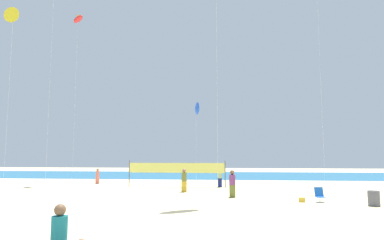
{
  "coord_description": "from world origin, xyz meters",
  "views": [
    {
      "loc": [
        3.22,
        -18.55,
        2.83
      ],
      "look_at": [
        0.47,
        8.05,
        5.7
      ],
      "focal_mm": 31.32,
      "sensor_mm": 36.0,
      "label": 1
    }
  ],
  "objects_px": {
    "folding_beach_chair": "(320,194)",
    "beach_handbag": "(302,200)",
    "beachgoer_coral_shirt": "(98,175)",
    "kite_red_inflatable": "(78,19)",
    "kite_blue_delta": "(196,108)",
    "volleyball_net": "(176,169)",
    "beachgoer_plum_shirt": "(232,183)",
    "beachgoer_olive_shirt": "(184,180)",
    "kite_yellow_delta": "(13,16)",
    "mother_figure": "(59,237)",
    "beachgoer_sage_shirt": "(220,177)",
    "trash_barrel": "(374,198)"
  },
  "relations": [
    {
      "from": "beachgoer_olive_shirt",
      "to": "kite_red_inflatable",
      "type": "xyz_separation_m",
      "value": [
        -12.39,
        6.62,
        16.46
      ]
    },
    {
      "from": "volleyball_net",
      "to": "kite_red_inflatable",
      "type": "height_order",
      "value": "kite_red_inflatable"
    },
    {
      "from": "beachgoer_olive_shirt",
      "to": "kite_blue_delta",
      "type": "xyz_separation_m",
      "value": [
        0.06,
        9.82,
        7.07
      ]
    },
    {
      "from": "beachgoer_sage_shirt",
      "to": "beachgoer_plum_shirt",
      "type": "distance_m",
      "value": 7.66
    },
    {
      "from": "mother_figure",
      "to": "volleyball_net",
      "type": "distance_m",
      "value": 22.92
    },
    {
      "from": "mother_figure",
      "to": "beachgoer_coral_shirt",
      "type": "distance_m",
      "value": 27.04
    },
    {
      "from": "folding_beach_chair",
      "to": "beachgoer_olive_shirt",
      "type": "bearing_deg",
      "value": 166.49
    },
    {
      "from": "beach_handbag",
      "to": "kite_blue_delta",
      "type": "distance_m",
      "value": 18.56
    },
    {
      "from": "folding_beach_chair",
      "to": "beach_handbag",
      "type": "xyz_separation_m",
      "value": [
        -1.11,
        -0.21,
        -0.33
      ]
    },
    {
      "from": "beachgoer_plum_shirt",
      "to": "kite_blue_delta",
      "type": "xyz_separation_m",
      "value": [
        -3.67,
        12.87,
        7.05
      ]
    },
    {
      "from": "kite_yellow_delta",
      "to": "beachgoer_plum_shirt",
      "type": "bearing_deg",
      "value": 5.78
    },
    {
      "from": "kite_red_inflatable",
      "to": "kite_yellow_delta",
      "type": "distance_m",
      "value": 12.13
    },
    {
      "from": "mother_figure",
      "to": "trash_barrel",
      "type": "relative_size",
      "value": 1.95
    },
    {
      "from": "beachgoer_olive_shirt",
      "to": "trash_barrel",
      "type": "xyz_separation_m",
      "value": [
        11.67,
        -6.2,
        -0.54
      ]
    },
    {
      "from": "beachgoer_olive_shirt",
      "to": "beach_handbag",
      "type": "height_order",
      "value": "beachgoer_olive_shirt"
    },
    {
      "from": "mother_figure",
      "to": "folding_beach_chair",
      "type": "bearing_deg",
      "value": 37.75
    },
    {
      "from": "beachgoer_sage_shirt",
      "to": "trash_barrel",
      "type": "xyz_separation_m",
      "value": [
        8.96,
        -10.75,
        -0.5
      ]
    },
    {
      "from": "volleyball_net",
      "to": "beachgoer_plum_shirt",
      "type": "bearing_deg",
      "value": -55.58
    },
    {
      "from": "folding_beach_chair",
      "to": "volleyball_net",
      "type": "bearing_deg",
      "value": 153.15
    },
    {
      "from": "folding_beach_chair",
      "to": "kite_yellow_delta",
      "type": "height_order",
      "value": "kite_yellow_delta"
    },
    {
      "from": "trash_barrel",
      "to": "kite_yellow_delta",
      "type": "distance_m",
      "value": 26.79
    },
    {
      "from": "beachgoer_coral_shirt",
      "to": "kite_red_inflatable",
      "type": "xyz_separation_m",
      "value": [
        -2.61,
        -0.19,
        16.6
      ]
    },
    {
      "from": "beachgoer_coral_shirt",
      "to": "beachgoer_plum_shirt",
      "type": "bearing_deg",
      "value": 75.89
    },
    {
      "from": "beachgoer_olive_shirt",
      "to": "kite_blue_delta",
      "type": "distance_m",
      "value": 12.1
    },
    {
      "from": "volleyball_net",
      "to": "kite_blue_delta",
      "type": "xyz_separation_m",
      "value": [
        1.34,
        5.56,
        6.39
      ]
    },
    {
      "from": "beach_handbag",
      "to": "kite_red_inflatable",
      "type": "xyz_separation_m",
      "value": [
        -20.33,
        11.63,
        17.3
      ]
    },
    {
      "from": "kite_blue_delta",
      "to": "kite_yellow_delta",
      "type": "xyz_separation_m",
      "value": [
        -12.03,
        -14.46,
        4.9
      ]
    },
    {
      "from": "folding_beach_chair",
      "to": "volleyball_net",
      "type": "height_order",
      "value": "volleyball_net"
    },
    {
      "from": "beachgoer_olive_shirt",
      "to": "kite_blue_delta",
      "type": "height_order",
      "value": "kite_blue_delta"
    },
    {
      "from": "mother_figure",
      "to": "beach_handbag",
      "type": "relative_size",
      "value": 4.82
    },
    {
      "from": "folding_beach_chair",
      "to": "beach_handbag",
      "type": "relative_size",
      "value": 2.55
    },
    {
      "from": "mother_figure",
      "to": "kite_yellow_delta",
      "type": "bearing_deg",
      "value": 111.74
    },
    {
      "from": "beachgoer_plum_shirt",
      "to": "kite_blue_delta",
      "type": "bearing_deg",
      "value": 55.97
    },
    {
      "from": "kite_red_inflatable",
      "to": "beach_handbag",
      "type": "bearing_deg",
      "value": -29.77
    },
    {
      "from": "beachgoer_olive_shirt",
      "to": "kite_yellow_delta",
      "type": "height_order",
      "value": "kite_yellow_delta"
    },
    {
      "from": "beachgoer_coral_shirt",
      "to": "kite_red_inflatable",
      "type": "bearing_deg",
      "value": -63.74
    },
    {
      "from": "mother_figure",
      "to": "volleyball_net",
      "type": "xyz_separation_m",
      "value": [
        -0.62,
        22.9,
        0.75
      ]
    },
    {
      "from": "beachgoer_olive_shirt",
      "to": "beachgoer_plum_shirt",
      "type": "bearing_deg",
      "value": -43.01
    },
    {
      "from": "beachgoer_sage_shirt",
      "to": "kite_yellow_delta",
      "type": "bearing_deg",
      "value": 143.54
    },
    {
      "from": "mother_figure",
      "to": "beachgoer_plum_shirt",
      "type": "bearing_deg",
      "value": 57.08
    },
    {
      "from": "beachgoer_plum_shirt",
      "to": "beach_handbag",
      "type": "relative_size",
      "value": 5.34
    },
    {
      "from": "kite_red_inflatable",
      "to": "kite_blue_delta",
      "type": "height_order",
      "value": "kite_red_inflatable"
    },
    {
      "from": "beachgoer_olive_shirt",
      "to": "beachgoer_plum_shirt",
      "type": "height_order",
      "value": "beachgoer_plum_shirt"
    },
    {
      "from": "beachgoer_olive_shirt",
      "to": "trash_barrel",
      "type": "bearing_deg",
      "value": -31.78
    },
    {
      "from": "folding_beach_chair",
      "to": "trash_barrel",
      "type": "distance_m",
      "value": 2.97
    },
    {
      "from": "beachgoer_sage_shirt",
      "to": "kite_red_inflatable",
      "type": "xyz_separation_m",
      "value": [
        -15.1,
        2.08,
        16.5
      ]
    },
    {
      "from": "beachgoer_olive_shirt",
      "to": "kite_yellow_delta",
      "type": "relative_size",
      "value": 0.13
    },
    {
      "from": "beachgoer_olive_shirt",
      "to": "folding_beach_chair",
      "type": "xyz_separation_m",
      "value": [
        9.05,
        -4.79,
        -0.51
      ]
    },
    {
      "from": "folding_beach_chair",
      "to": "beachgoer_plum_shirt",
      "type": "bearing_deg",
      "value": 176.2
    },
    {
      "from": "beachgoer_olive_shirt",
      "to": "beachgoer_sage_shirt",
      "type": "relative_size",
      "value": 1.04
    }
  ]
}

